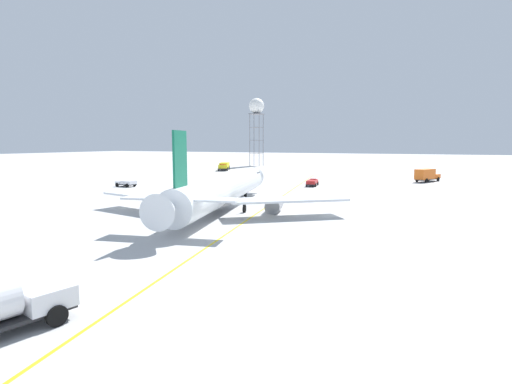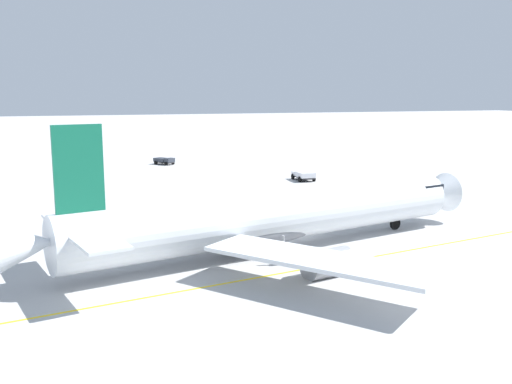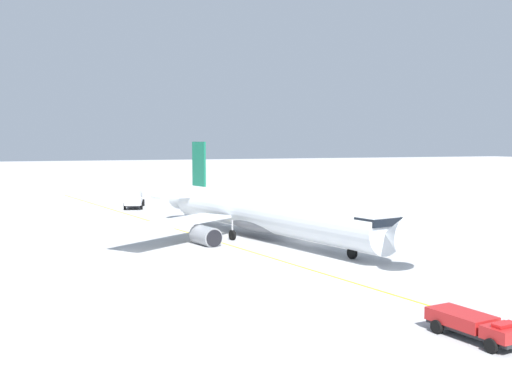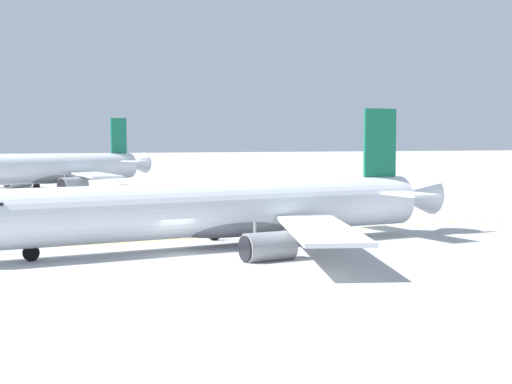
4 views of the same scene
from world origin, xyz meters
name	(u,v)px [view 1 (image 1 of 4)]	position (x,y,z in m)	size (l,w,h in m)	color
ground_plane	(215,205)	(0.00, 0.00, 0.00)	(600.00, 600.00, 0.00)	#B2B2B2
airliner_main	(223,191)	(3.39, -3.62, 2.69)	(33.70, 41.20, 10.69)	silver
ops_pickup_truck	(312,182)	(5.94, 32.25, 0.81)	(2.80, 5.66, 1.41)	#232326
catering_truck_truck	(426,175)	(28.45, 52.33, 1.67)	(5.86, 8.58, 3.10)	#232326
pushback_tug_truck	(126,183)	(-29.98, 14.52, 0.80)	(4.38, 2.66, 1.30)	#232326
fire_tender_truck	(224,166)	(-35.63, 68.67, 1.54)	(6.80, 11.01, 2.50)	#232326
radar_tower	(257,108)	(-36.00, 96.83, 23.06)	(6.07, 6.07, 26.95)	slate
taxiway_centreline	(257,213)	(8.76, -3.80, 0.00)	(21.80, 131.07, 0.01)	yellow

